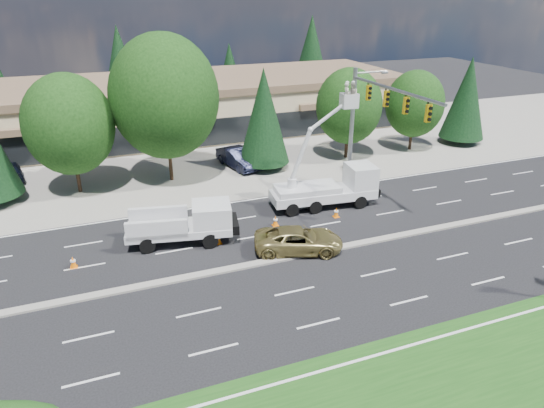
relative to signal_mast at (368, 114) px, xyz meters
name	(u,v)px	position (x,y,z in m)	size (l,w,h in m)	color
ground	(272,261)	(-10.03, -7.04, -6.06)	(140.00, 140.00, 0.00)	black
concrete_apron	(195,157)	(-10.03, 12.96, -6.05)	(140.00, 22.00, 0.01)	gray
road_median	(272,261)	(-10.03, -7.04, -6.00)	(120.00, 0.55, 0.12)	gray
strip_mall	(172,105)	(-10.03, 22.93, -3.23)	(50.40, 15.40, 5.50)	tan
tree_front_c	(69,125)	(-20.03, 7.96, -0.82)	(6.44, 6.44, 8.94)	#332114
tree_front_d	(165,97)	(-13.03, 7.96, 0.66)	(8.26, 8.26, 11.47)	#332114
tree_front_e	(264,116)	(-5.03, 7.96, -1.49)	(4.32, 4.32, 8.51)	#332114
tree_front_f	(349,106)	(2.97, 7.96, -1.32)	(5.84, 5.84, 8.10)	#332114
tree_front_g	(415,104)	(9.97, 7.96, -1.66)	(5.41, 5.41, 7.51)	#332114
tree_front_h	(467,98)	(15.97, 7.96, -1.53)	(4.28, 4.28, 8.43)	#332114
tree_back_b	(121,65)	(-14.03, 34.96, -0.51)	(5.24, 5.24, 10.33)	#332114
tree_back_c	(230,71)	(-0.03, 34.96, -1.90)	(3.93, 3.93, 7.74)	#332114
tree_back_d	(311,53)	(11.97, 34.96, -0.15)	(5.59, 5.59, 11.01)	#332114
signal_mast	(368,114)	(0.00, 0.00, 0.00)	(2.76, 10.16, 9.00)	gray
utility_pickup	(187,227)	(-13.99, -2.94, -5.07)	(6.60, 3.51, 2.40)	silver
bucket_truck	(332,182)	(-3.31, -1.20, -4.24)	(7.63, 3.06, 8.74)	silver
traffic_cone_a	(73,262)	(-20.59, -3.69, -5.72)	(0.40, 0.40, 0.70)	orange
traffic_cone_b	(218,239)	(-12.33, -3.88, -5.72)	(0.40, 0.40, 0.70)	orange
traffic_cone_c	(275,221)	(-8.20, -2.83, -5.72)	(0.40, 0.40, 0.70)	orange
traffic_cone_d	(336,212)	(-3.86, -3.09, -5.72)	(0.40, 0.40, 0.70)	orange
minivan	(299,240)	(-8.15, -6.44, -5.33)	(2.40, 5.21, 1.45)	olive
parked_car_west	(12,173)	(-25.09, 12.41, -5.39)	(1.56, 3.88, 1.32)	black
parked_car_east	(238,158)	(-7.07, 8.96, -5.22)	(1.76, 5.05, 1.67)	black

